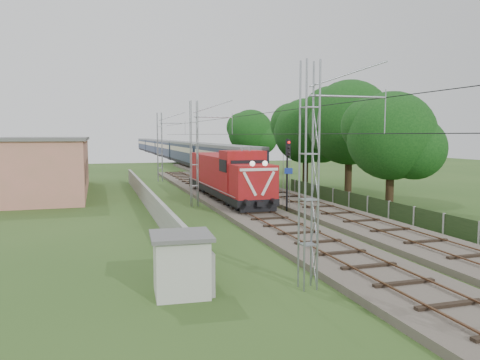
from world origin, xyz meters
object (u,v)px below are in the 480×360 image
object	(u,v)px
locomotive	(226,175)
signal_post	(288,162)
relay_hut	(181,264)
coach_rake	(169,148)

from	to	relation	value
locomotive	signal_post	world-z (taller)	signal_post
signal_post	relay_hut	distance (m)	18.45
locomotive	signal_post	bearing A→B (deg)	-64.58
signal_post	relay_hut	xyz separation A→B (m)	(-10.28, -15.11, -2.49)
locomotive	relay_hut	world-z (taller)	locomotive
relay_hut	coach_rake	bearing A→B (deg)	81.84
coach_rake	signal_post	distance (m)	71.44
locomotive	signal_post	xyz separation A→B (m)	(2.88, -6.06, 1.38)
locomotive	signal_post	distance (m)	6.85
locomotive	coach_rake	xyz separation A→B (m)	(5.00, 65.34, 0.38)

